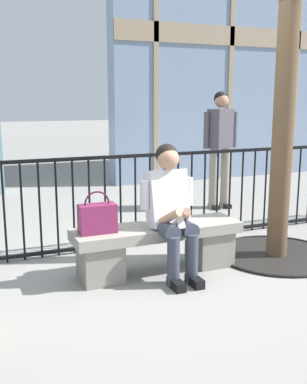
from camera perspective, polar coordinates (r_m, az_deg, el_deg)
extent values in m
plane|color=gray|center=(4.42, 0.51, -9.82)|extent=(60.00, 60.00, 0.00)
cube|color=gray|center=(4.29, 0.52, -4.83)|extent=(1.60, 0.44, 0.10)
cube|color=gray|center=(4.18, -6.63, -8.61)|extent=(0.36, 0.37, 0.35)
cube|color=gray|center=(4.60, 6.98, -6.72)|extent=(0.36, 0.37, 0.35)
cylinder|color=#383D4C|center=(4.10, 1.32, -4.57)|extent=(0.15, 0.40, 0.15)
cylinder|color=#383D4C|center=(4.01, 2.49, -8.67)|extent=(0.11, 0.11, 0.45)
cube|color=black|center=(4.03, 2.84, -11.41)|extent=(0.09, 0.22, 0.08)
cylinder|color=#383D4C|center=(4.18, 3.58, -4.30)|extent=(0.15, 0.40, 0.15)
cylinder|color=#383D4C|center=(4.08, 4.80, -8.31)|extent=(0.11, 0.11, 0.45)
cube|color=black|center=(4.10, 5.15, -11.00)|extent=(0.09, 0.22, 0.08)
cube|color=silver|center=(4.20, 1.68, -0.81)|extent=(0.36, 0.30, 0.55)
cylinder|color=silver|center=(4.11, -1.11, -0.38)|extent=(0.08, 0.08, 0.26)
cylinder|color=tan|center=(4.01, 1.93, -3.20)|extent=(0.16, 0.28, 0.20)
cylinder|color=silver|center=(4.29, 4.35, 0.09)|extent=(0.08, 0.08, 0.26)
cylinder|color=tan|center=(4.07, 3.98, -2.97)|extent=(0.16, 0.28, 0.20)
cube|color=silver|center=(3.99, 3.34, -3.56)|extent=(0.07, 0.10, 0.13)
sphere|color=tan|center=(4.12, 1.82, 4.17)|extent=(0.20, 0.20, 0.20)
sphere|color=black|center=(4.15, 1.65, 4.63)|extent=(0.20, 0.20, 0.20)
cube|color=#7A234C|center=(4.04, -6.99, -3.31)|extent=(0.33, 0.15, 0.26)
torus|color=#49152D|center=(4.01, -7.04, -1.46)|extent=(0.23, 0.02, 0.23)
cylinder|color=gray|center=(6.83, 7.45, 1.69)|extent=(0.13, 0.13, 0.90)
cube|color=black|center=(6.88, 7.53, -1.82)|extent=(0.09, 0.22, 0.06)
cylinder|color=gray|center=(6.93, 8.88, 1.79)|extent=(0.13, 0.13, 0.90)
cube|color=black|center=(6.98, 8.95, -1.66)|extent=(0.09, 0.22, 0.06)
cube|color=#4C4751|center=(6.79, 8.35, 7.81)|extent=(0.44, 0.35, 0.56)
cylinder|color=#4C4751|center=(6.68, 6.61, 7.62)|extent=(0.08, 0.08, 0.52)
cylinder|color=#4C4751|center=(6.92, 10.03, 7.66)|extent=(0.08, 0.08, 0.52)
sphere|color=tan|center=(6.78, 8.45, 11.19)|extent=(0.20, 0.20, 0.20)
sphere|color=black|center=(6.80, 8.37, 11.44)|extent=(0.20, 0.20, 0.20)
cylinder|color=black|center=(4.73, -18.08, -2.44)|extent=(0.02, 0.02, 1.03)
cylinder|color=black|center=(4.74, -16.01, -2.27)|extent=(0.02, 0.02, 1.03)
cylinder|color=black|center=(4.76, -13.96, -2.10)|extent=(0.02, 0.02, 1.03)
cylinder|color=black|center=(4.79, -11.93, -1.93)|extent=(0.02, 0.02, 1.03)
cylinder|color=black|center=(4.83, -9.93, -1.75)|extent=(0.02, 0.02, 1.03)
cylinder|color=black|center=(4.87, -7.95, -1.58)|extent=(0.02, 0.02, 1.03)
cylinder|color=black|center=(4.91, -6.02, -1.41)|extent=(0.02, 0.02, 1.03)
cylinder|color=black|center=(4.96, -4.12, -1.24)|extent=(0.02, 0.02, 1.03)
cylinder|color=black|center=(5.02, -2.26, -1.07)|extent=(0.02, 0.02, 1.03)
cylinder|color=black|center=(5.08, -0.44, -0.91)|extent=(0.02, 0.02, 1.03)
cylinder|color=black|center=(5.15, 1.33, -0.75)|extent=(0.02, 0.02, 1.03)
cylinder|color=black|center=(5.22, 3.05, -0.59)|extent=(0.02, 0.02, 1.03)
cylinder|color=black|center=(5.29, 4.73, -0.44)|extent=(0.02, 0.02, 1.03)
cylinder|color=black|center=(5.38, 6.35, -0.29)|extent=(0.02, 0.02, 1.03)
cylinder|color=black|center=(5.46, 7.93, -0.14)|extent=(0.02, 0.02, 1.03)
cylinder|color=black|center=(5.55, 9.45, 0.00)|extent=(0.02, 0.02, 1.03)
cylinder|color=black|center=(5.64, 10.93, 0.14)|extent=(0.02, 0.02, 1.03)
cylinder|color=black|center=(5.74, 12.36, 0.27)|extent=(0.02, 0.02, 1.03)
cylinder|color=black|center=(5.84, 13.74, 0.40)|extent=(0.02, 0.02, 1.03)
cylinder|color=black|center=(5.94, 15.08, 0.52)|extent=(0.02, 0.02, 1.03)
cylinder|color=black|center=(6.05, 16.37, 0.64)|extent=(0.02, 0.02, 1.03)
cylinder|color=black|center=(6.16, 17.61, 0.75)|extent=(0.02, 0.02, 1.03)
cube|color=black|center=(5.11, -3.12, -6.23)|extent=(7.40, 0.04, 0.04)
cube|color=black|center=(4.91, -3.25, 4.47)|extent=(7.40, 0.04, 0.04)
cylinder|color=black|center=(5.00, 14.99, -7.54)|extent=(1.25, 1.25, 0.01)
torus|color=black|center=(5.00, 14.99, -7.48)|extent=(1.28, 1.28, 0.03)
cylinder|color=brown|center=(4.74, 16.07, 12.21)|extent=(0.21, 0.21, 3.40)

